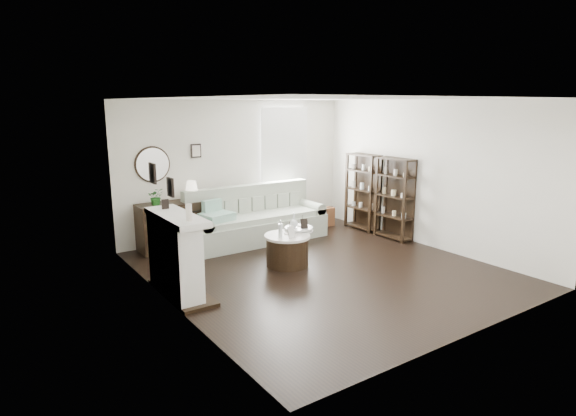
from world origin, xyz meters
TOP-DOWN VIEW (x-y plane):
  - room at (0.73, 2.70)m, footprint 5.50×5.50m
  - fireplace at (-2.32, 0.30)m, footprint 0.50×1.40m
  - shelf_unit_far at (2.33, 1.55)m, footprint 0.30×0.80m
  - shelf_unit_near at (2.33, 0.65)m, footprint 0.30×0.80m
  - sofa at (0.01, 2.08)m, footprint 2.72×0.94m
  - quilt at (-0.88, 1.95)m, footprint 0.63×0.55m
  - suitcase at (1.73, 2.19)m, footprint 0.61×0.22m
  - dresser at (-1.50, 2.47)m, footprint 1.29×0.55m
  - table_lamp at (-1.13, 2.47)m, footprint 0.25×0.25m
  - potted_plant at (-1.82, 2.42)m, footprint 0.32×0.30m
  - drum_table at (-0.34, 0.47)m, footprint 0.76×0.76m
  - pedestal_table at (-0.02, 0.59)m, footprint 0.49×0.49m
  - eiffel_drum at (-0.25, 0.52)m, footprint 0.11×0.11m
  - bottle_drum at (-0.53, 0.38)m, footprint 0.07×0.07m
  - card_frame_drum at (-0.39, 0.28)m, footprint 0.15×0.09m
  - eiffel_ped at (0.08, 0.62)m, footprint 0.11×0.11m
  - flask_ped at (-0.10, 0.61)m, footprint 0.14×0.14m
  - card_frame_ped at (0.00, 0.46)m, footprint 0.13×0.08m

SIDE VIEW (x-z plane):
  - suitcase at x=1.73m, z-range 0.00..0.40m
  - drum_table at x=-0.34m, z-range 0.00..0.53m
  - sofa at x=0.01m, z-range -0.18..0.88m
  - dresser at x=-1.50m, z-range 0.00..0.86m
  - pedestal_table at x=-0.02m, z-range 0.24..0.83m
  - fireplace at x=-2.32m, z-range -0.38..1.46m
  - eiffel_drum at x=-0.25m, z-range 0.52..0.70m
  - quilt at x=-0.88m, z-range 0.54..0.68m
  - card_frame_drum at x=-0.39m, z-range 0.52..0.72m
  - eiffel_ped at x=0.08m, z-range 0.59..0.75m
  - card_frame_ped at x=0.00m, z-range 0.59..0.75m
  - bottle_drum at x=-0.53m, z-range 0.52..0.82m
  - flask_ped at x=-0.10m, z-range 0.59..0.84m
  - shelf_unit_far at x=2.33m, z-range 0.00..1.60m
  - shelf_unit_near at x=2.33m, z-range 0.00..1.60m
  - potted_plant at x=-1.82m, z-range 0.86..1.17m
  - table_lamp at x=-1.13m, z-range 0.86..1.23m
  - room at x=0.73m, z-range -1.15..4.35m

